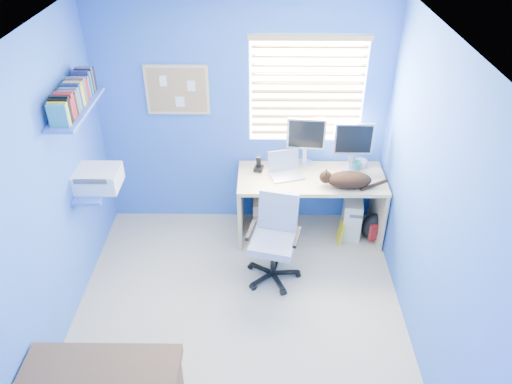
{
  "coord_description": "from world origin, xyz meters",
  "views": [
    {
      "loc": [
        0.2,
        -3.12,
        3.47
      ],
      "look_at": [
        0.15,
        0.65,
        0.95
      ],
      "focal_mm": 35.0,
      "sensor_mm": 36.0,
      "label": 1
    }
  ],
  "objects_px": {
    "desk": "(309,206)",
    "laptop": "(287,167)",
    "cat": "(349,180)",
    "tower_pc": "(352,214)",
    "office_chair": "(274,249)"
  },
  "relations": [
    {
      "from": "tower_pc",
      "to": "office_chair",
      "type": "relative_size",
      "value": 0.51
    },
    {
      "from": "cat",
      "to": "office_chair",
      "type": "bearing_deg",
      "value": -139.05
    },
    {
      "from": "cat",
      "to": "desk",
      "type": "bearing_deg",
      "value": 160.95
    },
    {
      "from": "desk",
      "to": "laptop",
      "type": "height_order",
      "value": "laptop"
    },
    {
      "from": "desk",
      "to": "office_chair",
      "type": "bearing_deg",
      "value": -120.35
    },
    {
      "from": "cat",
      "to": "laptop",
      "type": "bearing_deg",
      "value": 170.09
    },
    {
      "from": "office_chair",
      "to": "laptop",
      "type": "bearing_deg",
      "value": 78.96
    },
    {
      "from": "desk",
      "to": "tower_pc",
      "type": "xyz_separation_m",
      "value": [
        0.48,
        0.06,
        -0.14
      ]
    },
    {
      "from": "desk",
      "to": "cat",
      "type": "distance_m",
      "value": 0.6
    },
    {
      "from": "office_chair",
      "to": "desk",
      "type": "bearing_deg",
      "value": 59.65
    },
    {
      "from": "desk",
      "to": "laptop",
      "type": "xyz_separation_m",
      "value": [
        -0.26,
        0.02,
        0.48
      ]
    },
    {
      "from": "laptop",
      "to": "office_chair",
      "type": "bearing_deg",
      "value": -116.62
    },
    {
      "from": "desk",
      "to": "cat",
      "type": "relative_size",
      "value": 3.42
    },
    {
      "from": "tower_pc",
      "to": "office_chair",
      "type": "height_order",
      "value": "office_chair"
    },
    {
      "from": "desk",
      "to": "office_chair",
      "type": "height_order",
      "value": "office_chair"
    }
  ]
}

